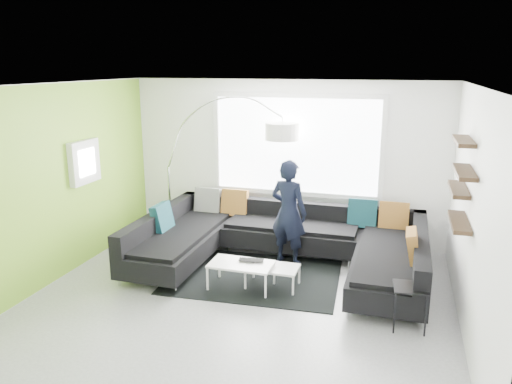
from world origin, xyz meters
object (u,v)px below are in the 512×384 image
(laptop, at_px, (251,262))
(sectional_sofa, at_px, (280,246))
(arc_lamp, at_px, (168,167))
(side_table, at_px, (409,307))
(coffee_table, at_px, (257,275))
(person, at_px, (289,212))

(laptop, bearing_deg, sectional_sofa, 61.84)
(arc_lamp, relative_size, laptop, 6.75)
(sectional_sofa, distance_m, side_table, 2.23)
(laptop, bearing_deg, coffee_table, 3.87)
(coffee_table, bearing_deg, arc_lamp, 142.45)
(side_table, height_order, laptop, side_table)
(sectional_sofa, xyz_separation_m, coffee_table, (-0.17, -0.67, -0.21))
(arc_lamp, xyz_separation_m, side_table, (4.15, -2.20, -1.01))
(sectional_sofa, xyz_separation_m, side_table, (1.87, -1.21, -0.14))
(sectional_sofa, relative_size, side_table, 7.99)
(arc_lamp, bearing_deg, coffee_table, -33.54)
(arc_lamp, bearing_deg, side_table, -23.40)
(coffee_table, distance_m, person, 1.22)
(coffee_table, distance_m, laptop, 0.22)
(person, bearing_deg, laptop, 90.36)
(arc_lamp, distance_m, laptop, 2.78)
(person, height_order, laptop, person)
(arc_lamp, bearing_deg, laptop, -34.99)
(side_table, bearing_deg, sectional_sofa, 147.11)
(arc_lamp, height_order, person, arc_lamp)
(coffee_table, distance_m, side_table, 2.10)
(arc_lamp, bearing_deg, person, -10.87)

